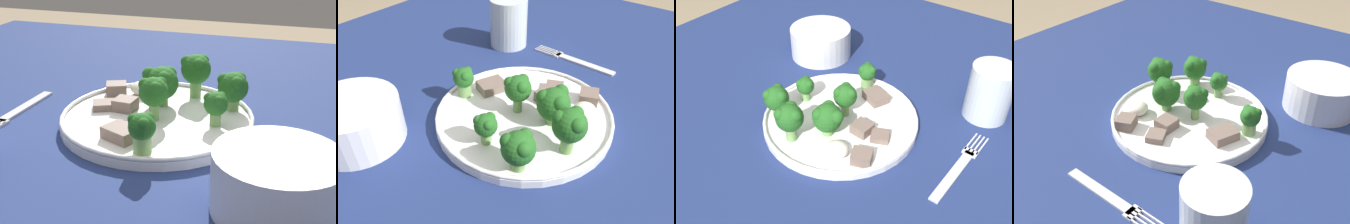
% 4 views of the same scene
% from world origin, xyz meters
% --- Properties ---
extents(table, '(1.19, 1.13, 0.70)m').
position_xyz_m(table, '(0.00, 0.00, 0.62)').
color(table, navy).
rests_on(table, ground_plane).
extents(dinner_plate, '(0.27, 0.27, 0.02)m').
position_xyz_m(dinner_plate, '(-0.03, -0.01, 0.71)').
color(dinner_plate, white).
rests_on(dinner_plate, table).
extents(fork, '(0.02, 0.18, 0.00)m').
position_xyz_m(fork, '(0.19, 0.01, 0.70)').
color(fork, silver).
rests_on(fork, table).
extents(cream_bowl, '(0.13, 0.13, 0.06)m').
position_xyz_m(cream_bowl, '(-0.21, 0.15, 0.73)').
color(cream_bowl, silver).
rests_on(cream_bowl, table).
extents(drinking_glass, '(0.08, 0.08, 0.10)m').
position_xyz_m(drinking_glass, '(0.17, 0.17, 0.75)').
color(drinking_glass, silver).
rests_on(drinking_glass, table).
extents(broccoli_floret_near_rim_left, '(0.03, 0.03, 0.05)m').
position_xyz_m(broccoli_floret_near_rim_left, '(-0.11, -0.01, 0.74)').
color(broccoli_floret_near_rim_left, '#709E56').
rests_on(broccoli_floret_near_rim_left, dinner_plate).
extents(broccoli_floret_center_left, '(0.05, 0.05, 0.06)m').
position_xyz_m(broccoli_floret_center_left, '(-0.02, -0.06, 0.75)').
color(broccoli_floret_center_left, '#709E56').
rests_on(broccoli_floret_center_left, dinner_plate).
extents(broccoli_floret_back_left, '(0.05, 0.04, 0.06)m').
position_xyz_m(broccoli_floret_back_left, '(-0.12, -0.07, 0.75)').
color(broccoli_floret_back_left, '#709E56').
rests_on(broccoli_floret_back_left, dinner_plate).
extents(broccoli_floret_front_left, '(0.04, 0.04, 0.06)m').
position_xyz_m(broccoli_floret_front_left, '(-0.03, 0.00, 0.76)').
color(broccoli_floret_front_left, '#709E56').
rests_on(broccoli_floret_front_left, dinner_plate).
extents(broccoli_floret_center_back, '(0.05, 0.05, 0.07)m').
position_xyz_m(broccoli_floret_center_back, '(-0.06, -0.11, 0.76)').
color(broccoli_floret_center_back, '#709E56').
rests_on(broccoli_floret_center_back, dinner_plate).
extents(broccoli_floret_mid_cluster, '(0.03, 0.03, 0.05)m').
position_xyz_m(broccoli_floret_mid_cluster, '(-0.05, 0.10, 0.74)').
color(broccoli_floret_mid_cluster, '#709E56').
rests_on(broccoli_floret_mid_cluster, dinner_plate).
extents(meat_slice_front_slice, '(0.05, 0.05, 0.02)m').
position_xyz_m(meat_slice_front_slice, '(-0.01, 0.07, 0.72)').
color(meat_slice_front_slice, '#756056').
rests_on(meat_slice_front_slice, dinner_plate).
extents(meat_slice_middle_slice, '(0.03, 0.03, 0.02)m').
position_xyz_m(meat_slice_middle_slice, '(0.02, -0.02, 0.72)').
color(meat_slice_middle_slice, '#756056').
rests_on(meat_slice_middle_slice, dinner_plate).
extents(meat_slice_rear_slice, '(0.04, 0.04, 0.02)m').
position_xyz_m(meat_slice_rear_slice, '(0.06, -0.08, 0.72)').
color(meat_slice_rear_slice, '#756056').
rests_on(meat_slice_rear_slice, dinner_plate).
extents(meat_slice_edge_slice, '(0.04, 0.04, 0.01)m').
position_xyz_m(meat_slice_edge_slice, '(0.06, -0.02, 0.72)').
color(meat_slice_edge_slice, '#756056').
rests_on(meat_slice_edge_slice, dinner_plate).
extents(sauce_dollop, '(0.04, 0.04, 0.02)m').
position_xyz_m(sauce_dollop, '(0.02, -0.09, 0.72)').
color(sauce_dollop, silver).
rests_on(sauce_dollop, dinner_plate).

